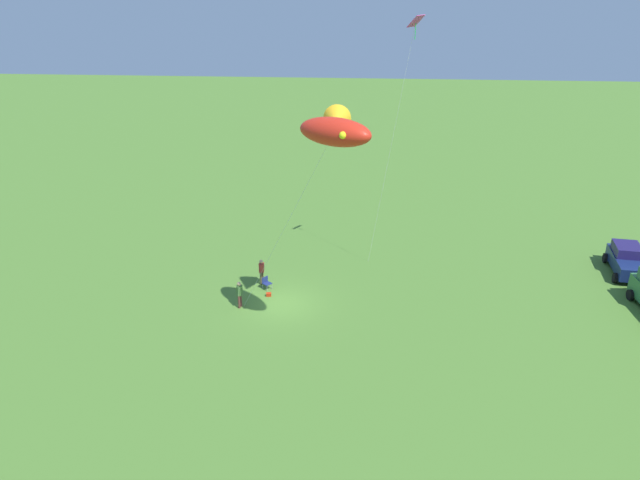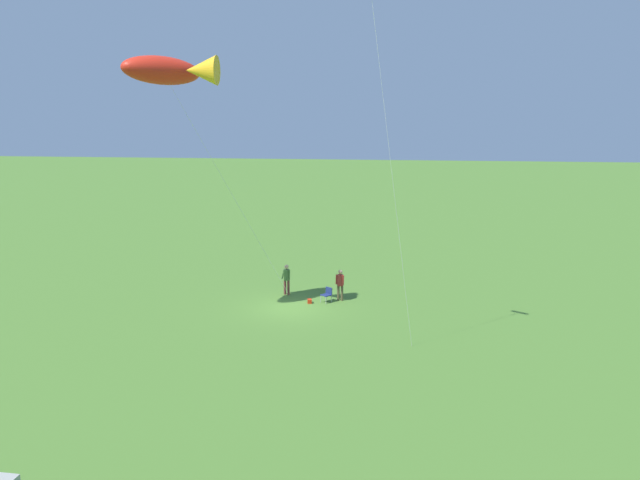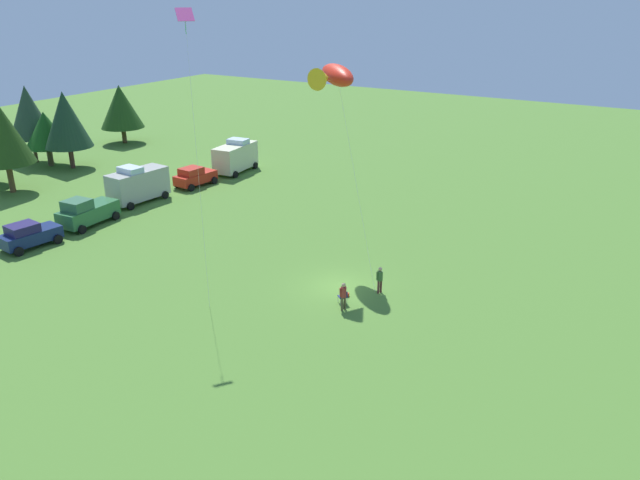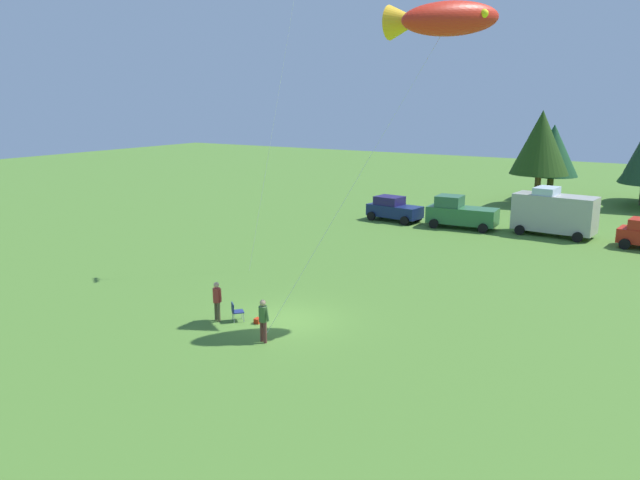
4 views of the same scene
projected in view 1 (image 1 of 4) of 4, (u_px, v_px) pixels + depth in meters
ground_plane at (283, 304)px, 38.69m from camera, size 160.00×160.00×0.00m
person_kite_flyer at (240, 293)px, 37.91m from camera, size 0.56×0.43×1.74m
folding_chair at (266, 282)px, 40.26m from camera, size 0.68×0.68×0.82m
person_spectator at (261, 270)px, 40.69m from camera, size 0.51×0.43×1.74m
backpack_on_grass at (269, 294)px, 39.54m from camera, size 0.27×0.35×0.22m
car_navy_hatch at (627, 260)px, 42.15m from camera, size 4.39×2.63×1.89m
kite_large_fish at (335, 129)px, 28.82m from camera, size 7.06×7.89×13.18m
kite_diamond_rainbow at (413, 34)px, 35.65m from camera, size 2.73×2.74×16.68m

